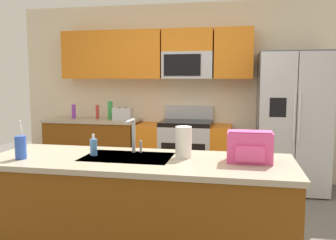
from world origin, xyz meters
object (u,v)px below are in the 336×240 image
object	(u,v)px
pepper_mill	(97,112)
paper_towel_roll	(183,142)
soap_dispenser	(94,147)
range_oven	(183,152)
toaster	(123,114)
bottle_green	(110,110)
refrigerator	(292,122)
sink_faucet	(133,133)
backpack	(250,146)
bottle_purple	(74,111)
drink_cup_blue	(21,147)

from	to	relation	value
pepper_mill	paper_towel_roll	world-z (taller)	paper_towel_roll
soap_dispenser	paper_towel_roll	xyz separation A→B (m)	(0.71, 0.06, 0.05)
range_oven	soap_dispenser	bearing A→B (deg)	-98.19
toaster	bottle_green	xyz separation A→B (m)	(-0.21, 0.06, 0.04)
refrigerator	paper_towel_roll	bearing A→B (deg)	-115.86
bottle_green	sink_faucet	size ratio (longest dim) A/B	0.95
bottle_green	soap_dispenser	world-z (taller)	bottle_green
pepper_mill	sink_faucet	xyz separation A→B (m)	(1.24, -2.27, 0.06)
pepper_mill	refrigerator	bearing A→B (deg)	-1.44
range_oven	backpack	bearing A→B (deg)	-70.61
pepper_mill	bottle_green	xyz separation A→B (m)	(0.20, 0.01, 0.03)
bottle_purple	drink_cup_blue	bearing A→B (deg)	-72.19
bottle_green	backpack	world-z (taller)	bottle_green
drink_cup_blue	paper_towel_roll	world-z (taller)	drink_cup_blue
refrigerator	toaster	distance (m)	2.36
bottle_green	bottle_purple	bearing A→B (deg)	-179.19
sink_faucet	drink_cup_blue	size ratio (longest dim) A/B	0.96
pepper_mill	sink_faucet	world-z (taller)	sink_faucet
sink_faucet	bottle_green	bearing A→B (deg)	114.47
refrigerator	bottle_green	world-z (taller)	refrigerator
bottle_green	backpack	distance (m)	3.12
bottle_purple	drink_cup_blue	distance (m)	2.78
toaster	sink_faucet	distance (m)	2.37
pepper_mill	backpack	distance (m)	3.24
refrigerator	drink_cup_blue	xyz separation A→B (m)	(-2.31, -2.57, 0.06)
range_oven	sink_faucet	world-z (taller)	sink_faucet
toaster	drink_cup_blue	distance (m)	2.59
drink_cup_blue	sink_faucet	bearing A→B (deg)	25.40
range_oven	bottle_purple	xyz separation A→B (m)	(-1.69, 0.00, 0.56)
paper_towel_roll	soap_dispenser	bearing A→B (deg)	-175.15
bottle_green	backpack	xyz separation A→B (m)	(1.96, -2.43, -0.02)
pepper_mill	drink_cup_blue	xyz separation A→B (m)	(0.47, -2.64, -0.01)
refrigerator	bottle_purple	xyz separation A→B (m)	(-3.16, 0.07, 0.08)
bottle_purple	bottle_green	size ratio (longest dim) A/B	0.79
paper_towel_roll	range_oven	bearing A→B (deg)	98.63
pepper_mill	backpack	bearing A→B (deg)	-48.26
range_oven	soap_dispenser	distance (m)	2.50
refrigerator	pepper_mill	distance (m)	2.77
bottle_purple	backpack	bearing A→B (deg)	-43.61
toaster	range_oven	bearing A→B (deg)	3.37
toaster	bottle_purple	size ratio (longest dim) A/B	1.31
pepper_mill	drink_cup_blue	size ratio (longest dim) A/B	0.70
backpack	refrigerator	bearing A→B (deg)	75.24
pepper_mill	drink_cup_blue	distance (m)	2.68
soap_dispenser	sink_faucet	bearing A→B (deg)	27.19
refrigerator	pepper_mill	xyz separation A→B (m)	(-2.77, 0.07, 0.08)
range_oven	backpack	distance (m)	2.63
sink_faucet	backpack	xyz separation A→B (m)	(0.92, -0.14, -0.05)
pepper_mill	backpack	size ratio (longest dim) A/B	0.65
paper_towel_roll	pepper_mill	bearing A→B (deg)	125.17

